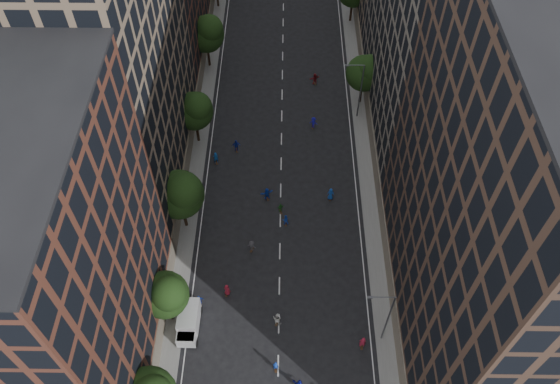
{
  "coord_description": "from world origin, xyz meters",
  "views": [
    {
      "loc": [
        0.43,
        -11.39,
        53.5
      ],
      "look_at": [
        -0.07,
        29.65,
        2.0
      ],
      "focal_mm": 35.0,
      "sensor_mm": 36.0,
      "label": 1
    }
  ],
  "objects_px": {
    "streetlamp_far": "(359,88)",
    "skater_1": "(276,366)",
    "cargo_van": "(188,322)",
    "streetlamp_near": "(386,316)"
  },
  "relations": [
    {
      "from": "streetlamp_near",
      "to": "skater_1",
      "type": "bearing_deg",
      "value": -162.61
    },
    {
      "from": "streetlamp_far",
      "to": "skater_1",
      "type": "bearing_deg",
      "value": -106.3
    },
    {
      "from": "streetlamp_near",
      "to": "cargo_van",
      "type": "distance_m",
      "value": 20.07
    },
    {
      "from": "streetlamp_near",
      "to": "cargo_van",
      "type": "height_order",
      "value": "streetlamp_near"
    },
    {
      "from": "cargo_van",
      "to": "streetlamp_far",
      "type": "bearing_deg",
      "value": 59.59
    },
    {
      "from": "cargo_van",
      "to": "skater_1",
      "type": "bearing_deg",
      "value": -24.45
    },
    {
      "from": "streetlamp_far",
      "to": "cargo_van",
      "type": "height_order",
      "value": "streetlamp_far"
    },
    {
      "from": "cargo_van",
      "to": "skater_1",
      "type": "distance_m",
      "value": 10.04
    },
    {
      "from": "skater_1",
      "to": "streetlamp_near",
      "type": "bearing_deg",
      "value": -169.44
    },
    {
      "from": "streetlamp_near",
      "to": "streetlamp_far",
      "type": "height_order",
      "value": "same"
    }
  ]
}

